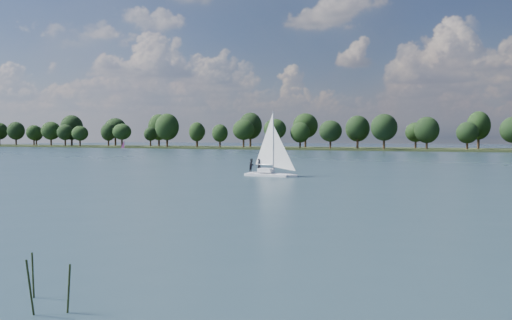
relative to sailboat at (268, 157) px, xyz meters
The scene contains 6 objects.
ground 53.46m from the sailboat, 99.50° to the left, with size 700.00×700.00×0.00m, color #233342.
far_shore 164.92m from the sailboat, 93.06° to the left, with size 660.00×40.00×1.50m, color black.
sailboat is the anchor object (origin of this frame).
dinghy_pink 185.00m from the sailboat, 136.25° to the left, with size 2.93×2.35×4.42m.
pontoon 249.04m from the sailboat, 143.49° to the left, with size 4.00×2.00×0.50m, color #595B5E.
treeline 162.19m from the sailboat, 96.04° to the left, with size 563.45×74.14×18.39m.
Camera 1 is at (41.96, -19.92, 5.12)m, focal length 40.00 mm.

